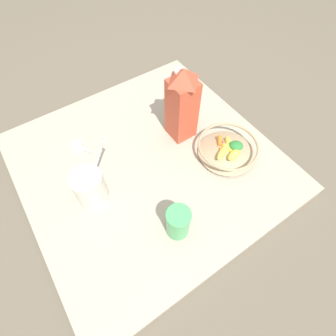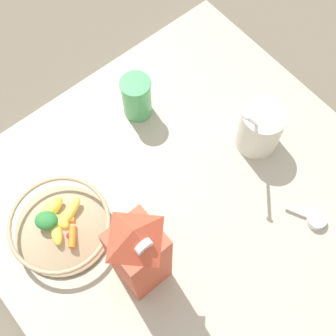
{
  "view_description": "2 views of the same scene",
  "coord_description": "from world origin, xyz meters",
  "px_view_note": "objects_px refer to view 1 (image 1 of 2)",
  "views": [
    {
      "loc": [
        0.26,
        0.52,
        0.85
      ],
      "look_at": [
        -0.02,
        0.11,
        0.1
      ],
      "focal_mm": 28.0,
      "sensor_mm": 36.0,
      "label": 1
    },
    {
      "loc": [
        -0.29,
        -0.26,
        1.07
      ],
      "look_at": [
        0.0,
        0.09,
        0.1
      ],
      "focal_mm": 50.0,
      "sensor_mm": 36.0,
      "label": 2
    }
  ],
  "objects_px": {
    "drinking_cup": "(178,222)",
    "fruit_bowl": "(228,149)",
    "yogurt_tub": "(90,186)",
    "milk_carton": "(182,105)"
  },
  "relations": [
    {
      "from": "yogurt_tub",
      "to": "drinking_cup",
      "type": "xyz_separation_m",
      "value": [
        -0.17,
        0.26,
        -0.01
      ]
    },
    {
      "from": "milk_carton",
      "to": "drinking_cup",
      "type": "bearing_deg",
      "value": 52.99
    },
    {
      "from": "drinking_cup",
      "to": "yogurt_tub",
      "type": "bearing_deg",
      "value": -56.86
    },
    {
      "from": "milk_carton",
      "to": "drinking_cup",
      "type": "distance_m",
      "value": 0.43
    },
    {
      "from": "milk_carton",
      "to": "drinking_cup",
      "type": "height_order",
      "value": "milk_carton"
    },
    {
      "from": "yogurt_tub",
      "to": "drinking_cup",
      "type": "bearing_deg",
      "value": 123.14
    },
    {
      "from": "fruit_bowl",
      "to": "drinking_cup",
      "type": "xyz_separation_m",
      "value": [
        0.33,
        0.14,
        0.03
      ]
    },
    {
      "from": "fruit_bowl",
      "to": "drinking_cup",
      "type": "height_order",
      "value": "drinking_cup"
    },
    {
      "from": "drinking_cup",
      "to": "fruit_bowl",
      "type": "bearing_deg",
      "value": -156.81
    },
    {
      "from": "yogurt_tub",
      "to": "drinking_cup",
      "type": "distance_m",
      "value": 0.31
    }
  ]
}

